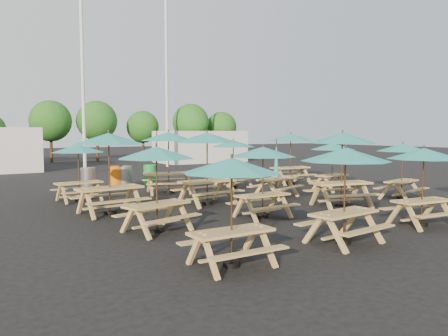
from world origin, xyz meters
TOP-DOWN VIEW (x-y plane):
  - ground at (0.00, 0.00)m, footprint 120.00×120.00m
  - picnic_unit_0 at (-4.87, -6.24)m, footprint 1.91×1.91m
  - picnic_unit_1 at (-4.85, -2.85)m, footprint 2.39×2.39m
  - picnic_unit_2 at (-5.06, 0.16)m, footprint 2.46×2.46m
  - picnic_unit_3 at (-5.18, 3.26)m, footprint 2.07×2.07m
  - picnic_unit_4 at (-1.80, -6.23)m, footprint 2.15×2.15m
  - picnic_unit_5 at (-1.50, -2.88)m, footprint 1.96×1.96m
  - picnic_unit_6 at (-1.62, 0.07)m, footprint 2.47×2.47m
  - picnic_unit_7 at (-1.55, 3.27)m, footprint 2.87×2.87m
  - picnic_unit_8 at (1.42, -6.07)m, footprint 2.19×2.19m
  - picnic_unit_9 at (1.87, -2.85)m, footprint 2.82×2.82m
  - picnic_unit_10 at (1.41, -0.01)m, footprint 2.16×2.02m
  - picnic_unit_11 at (1.68, 3.32)m, footprint 2.42×2.42m
  - picnic_unit_13 at (5.12, -2.88)m, footprint 2.26×2.26m
  - picnic_unit_14 at (4.73, 0.24)m, footprint 2.12×2.12m
  - picnic_unit_15 at (4.86, 3.06)m, footprint 2.44×2.44m
  - waste_bin_0 at (-4.06, 6.06)m, footprint 0.61×0.61m
  - waste_bin_1 at (-2.75, 6.20)m, footprint 0.61×0.61m
  - waste_bin_2 at (-2.39, 6.06)m, footprint 0.61×0.61m
  - waste_bin_3 at (-1.14, 6.14)m, footprint 0.61×0.61m
  - mast_0 at (-2.00, 14.00)m, footprint 0.20×0.20m
  - mast_1 at (4.50, 16.00)m, footprint 0.20×0.20m
  - event_tent_1 at (9.00, 19.00)m, footprint 7.00×4.00m
  - tree_3 at (-1.75, 24.72)m, footprint 3.36×3.36m
  - tree_4 at (1.90, 24.26)m, footprint 3.41×3.41m
  - tree_5 at (6.22, 24.67)m, footprint 2.94×2.94m
  - tree_6 at (10.23, 22.90)m, footprint 3.38×3.38m
  - tree_7 at (13.63, 22.92)m, footprint 2.95×2.95m

SIDE VIEW (x-z plane):
  - ground at x=0.00m, z-range 0.00..0.00m
  - waste_bin_0 at x=-4.06m, z-range 0.00..0.98m
  - waste_bin_1 at x=-2.75m, z-range 0.00..0.98m
  - waste_bin_2 at x=-2.39m, z-range 0.00..0.98m
  - waste_bin_3 at x=-1.14m, z-range 0.00..0.98m
  - picnic_unit_10 at x=1.41m, z-range -0.20..2.05m
  - event_tent_1 at x=9.00m, z-range 0.00..2.60m
  - picnic_unit_14 at x=4.73m, z-range 0.76..2.82m
  - picnic_unit_0 at x=-4.87m, z-range 0.76..2.82m
  - picnic_unit_3 at x=-5.18m, z-range 0.77..2.86m
  - picnic_unit_13 at x=5.12m, z-range 0.77..2.88m
  - picnic_unit_5 at x=-1.50m, z-range 0.77..2.88m
  - picnic_unit_8 at x=1.42m, z-range 0.77..2.89m
  - picnic_unit_11 at x=1.68m, z-range 0.80..2.97m
  - picnic_unit_1 at x=-4.85m, z-range 0.80..2.98m
  - picnic_unit_4 at x=-1.80m, z-range 0.80..2.99m
  - picnic_unit_15 at x=4.86m, z-range 0.90..3.35m
  - picnic_unit_2 at x=-5.06m, z-range 0.92..3.43m
  - picnic_unit_9 at x=1.87m, z-range 0.92..3.44m
  - picnic_unit_6 at x=-1.62m, z-range 0.92..3.45m
  - picnic_unit_7 at x=-1.55m, z-range 0.93..3.47m
  - tree_5 at x=6.22m, z-range 0.75..5.20m
  - tree_7 at x=13.63m, z-range 0.75..5.23m
  - tree_3 at x=-1.75m, z-range 0.86..5.95m
  - tree_6 at x=10.23m, z-range 0.86..5.99m
  - tree_4 at x=1.90m, z-range 0.87..6.04m
  - mast_0 at x=-2.00m, z-range 0.00..12.00m
  - mast_1 at x=4.50m, z-range 0.00..12.00m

